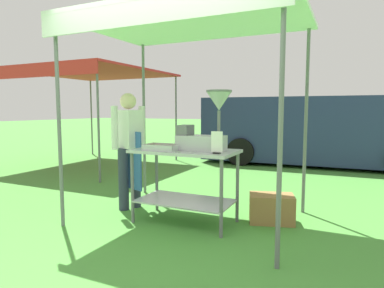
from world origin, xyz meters
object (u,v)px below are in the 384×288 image
at_px(donut_tray, 162,148).
at_px(donut_fryer, 206,127).
at_px(neighbour_tent, 91,74).
at_px(stall_canopy, 188,27).
at_px(donut_cart, 185,169).
at_px(vendor, 129,145).
at_px(menu_sign, 217,144).
at_px(van_navy, 319,130).
at_px(supply_crate, 272,208).

height_order(donut_tray, donut_fryer, donut_fryer).
distance_m(donut_tray, donut_fryer, 0.60).
height_order(donut_fryer, neighbour_tent, neighbour_tent).
bearing_deg(donut_tray, stall_canopy, 46.39).
bearing_deg(donut_cart, vendor, 168.46).
bearing_deg(vendor, donut_tray, -25.61).
height_order(donut_cart, vendor, vendor).
distance_m(menu_sign, vendor, 1.49).
height_order(donut_cart, van_navy, van_navy).
bearing_deg(stall_canopy, menu_sign, -30.24).
distance_m(donut_fryer, vendor, 1.28).
relative_size(vendor, van_navy, 0.28).
bearing_deg(supply_crate, van_navy, 88.56).
distance_m(stall_canopy, van_navy, 5.62).
height_order(stall_canopy, van_navy, stall_canopy).
relative_size(stall_canopy, donut_fryer, 3.88).
bearing_deg(van_navy, donut_cart, -101.39).
height_order(stall_canopy, donut_fryer, stall_canopy).
bearing_deg(menu_sign, supply_crate, 52.67).
bearing_deg(donut_tray, donut_fryer, 17.19).
bearing_deg(stall_canopy, donut_tray, -133.61).
bearing_deg(van_navy, stall_canopy, -101.60).
relative_size(vendor, neighbour_tent, 0.49).
bearing_deg(neighbour_tent, supply_crate, -25.91).
xyz_separation_m(donut_tray, neighbour_tent, (-3.73, 3.00, 1.32)).
bearing_deg(donut_fryer, donut_cart, -178.18).
height_order(donut_fryer, van_navy, van_navy).
bearing_deg(supply_crate, donut_fryer, -147.07).
height_order(donut_tray, van_navy, van_navy).
xyz_separation_m(stall_canopy, van_navy, (1.09, 5.30, -1.49)).
relative_size(supply_crate, van_navy, 0.11).
distance_m(menu_sign, supply_crate, 1.16).
xyz_separation_m(van_navy, neighbour_tent, (-5.05, -2.55, 1.37)).
distance_m(supply_crate, van_navy, 5.00).
bearing_deg(stall_canopy, donut_cart, -90.00).
bearing_deg(donut_cart, menu_sign, -20.60).
bearing_deg(donut_cart, stall_canopy, 90.00).
relative_size(stall_canopy, donut_cart, 2.18).
height_order(donut_fryer, vendor, vendor).
distance_m(stall_canopy, donut_fryer, 1.21).
relative_size(menu_sign, van_navy, 0.04).
bearing_deg(stall_canopy, neighbour_tent, 145.24).
bearing_deg(neighbour_tent, donut_cart, -35.72).
distance_m(donut_cart, van_navy, 5.52).
height_order(stall_canopy, neighbour_tent, stall_canopy).
relative_size(stall_canopy, neighbour_tent, 0.82).
bearing_deg(donut_tray, menu_sign, -2.42).
relative_size(stall_canopy, supply_crate, 4.48).
distance_m(van_navy, neighbour_tent, 5.83).
relative_size(donut_tray, vendor, 0.26).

